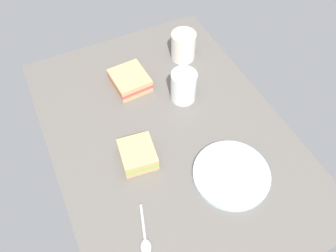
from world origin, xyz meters
TOP-DOWN VIEW (x-y plane):
  - tabletop at (0.00, 0.00)cm, footprint 90.00×64.00cm
  - plate_of_food at (19.28, 8.81)cm, footprint 19.93×19.93cm
  - coffee_mug_black at (-25.85, 17.92)cm, footprint 10.01×7.94cm
  - sandwich_main at (-21.35, -2.83)cm, footprint 11.96×10.90cm
  - sandwich_side at (4.33, -10.87)cm, footprint 10.84×10.00cm
  - glass_of_milk at (-9.81, 9.77)cm, footprint 7.57×7.57cm
  - spoon at (24.38, -17.60)cm, footprint 11.93×4.83cm

SIDE VIEW (x-z plane):
  - tabletop at x=0.00cm, z-range 0.00..2.00cm
  - spoon at x=24.38cm, z-range 1.98..2.78cm
  - plate_of_food at x=19.28cm, z-range 2.00..3.20cm
  - sandwich_main at x=-21.35cm, z-range 2.00..6.40cm
  - sandwich_side at x=4.33cm, z-range 2.00..6.40cm
  - glass_of_milk at x=-9.81cm, z-range 1.57..11.29cm
  - coffee_mug_black at x=-25.85cm, z-range 2.14..11.63cm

